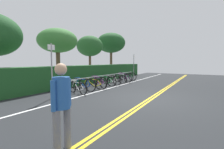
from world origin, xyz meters
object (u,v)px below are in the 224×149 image
bicycle_1 (83,84)px  bicycle_2 (93,84)px  bicycle_9 (127,76)px  tree_far_right (90,46)px  bicycle_5 (112,80)px  bicycle_6 (117,79)px  pedestrian (62,101)px  bicycle_0 (78,88)px  tree_mid (58,41)px  sign_post_near (52,66)px  bike_rack (109,77)px  bicycle_3 (98,82)px  bicycle_8 (124,77)px  sign_post_far (134,64)px  tree_extra (111,43)px  bicycle_4 (105,81)px  bicycle_7 (122,78)px

bicycle_1 → bicycle_2: size_ratio=1.06×
bicycle_9 → tree_far_right: 5.20m
bicycle_5 → bicycle_6: (0.79, -0.01, -0.02)m
bicycle_5 → pedestrian: bearing=-155.7°
bicycle_0 → bicycle_6: bearing=1.3°
bicycle_1 → pedestrian: (-5.23, -3.89, 0.60)m
tree_mid → sign_post_near: bearing=-134.6°
bicycle_6 → tree_far_right: (2.36, 4.46, 2.98)m
bicycle_1 → bicycle_9: bearing=0.1°
bike_rack → bicycle_3: bike_rack is taller
bicycle_8 → sign_post_far: bearing=3.1°
sign_post_near → tree_extra: bearing=18.4°
bicycle_3 → bicycle_0: bearing=-174.4°
bicycle_0 → bicycle_6: 4.64m
bicycle_3 → bicycle_4: bearing=-0.8°
bicycle_3 → tree_extra: size_ratio=0.33×
bike_rack → sign_post_near: 5.06m
bicycle_4 → bicycle_1: bearing=178.7°
bicycle_6 → bicycle_0: bearing=-178.7°
sign_post_far → bicycle_7: bearing=-174.4°
pedestrian → tree_extra: (15.64, 8.08, 3.07)m
pedestrian → bicycle_5: bearing=24.3°
bicycle_1 → tree_extra: 11.80m
bicycle_4 → sign_post_far: bearing=1.7°
bicycle_2 → tree_extra: (9.71, 4.36, 3.69)m
bicycle_6 → tree_mid: (-2.19, 4.10, 3.00)m
bicycle_6 → tree_extra: size_ratio=0.31×
bicycle_4 → bicycle_8: size_ratio=1.06×
tree_far_right → bicycle_0: bearing=-146.9°
bicycle_4 → bicycle_5: bearing=-7.3°
bicycle_7 → bicycle_9: size_ratio=0.99×
bicycle_4 → sign_post_far: (5.69, 0.17, 1.13)m
sign_post_near → sign_post_far: (10.23, 0.13, -0.04)m
bicycle_6 → bicycle_7: bearing=-2.3°
bicycle_8 → bicycle_3: bearing=-179.7°
bicycle_7 → tree_far_right: bearing=72.3°
bike_rack → sign_post_near: size_ratio=3.19×
bicycle_7 → tree_mid: tree_mid is taller
bicycle_2 → bicycle_4: 1.61m
bicycle_8 → bicycle_9: size_ratio=0.94×
tree_mid → tree_extra: (8.74, 0.26, 0.71)m
tree_far_right → sign_post_far: bearing=-66.9°
bicycle_5 → tree_extra: bearing=30.6°
bicycle_5 → sign_post_near: size_ratio=0.68×
bicycle_3 → tree_mid: (0.15, 3.97, 2.96)m
bicycle_3 → sign_post_near: size_ratio=0.67×
bicycle_3 → pedestrian: 7.79m
bicycle_3 → tree_mid: tree_mid is taller
bicycle_2 → bicycle_6: bearing=0.1°
bicycle_6 → sign_post_near: (-6.09, 0.15, 1.19)m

